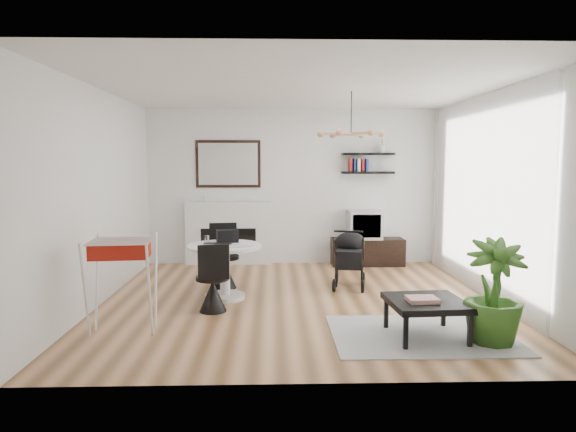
{
  "coord_description": "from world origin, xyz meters",
  "views": [
    {
      "loc": [
        -0.33,
        -6.46,
        1.78
      ],
      "look_at": [
        -0.12,
        0.4,
        1.06
      ],
      "focal_mm": 32.0,
      "sensor_mm": 36.0,
      "label": 1
    }
  ],
  "objects_px": {
    "drying_rack": "(122,284)",
    "stroller": "(350,261)",
    "crt_tv": "(364,224)",
    "coffee_table": "(426,304)",
    "dining_table": "(225,263)",
    "fireplace": "(229,225)",
    "potted_plant": "(494,292)",
    "tv_console": "(367,252)"
  },
  "relations": [
    {
      "from": "dining_table",
      "to": "coffee_table",
      "type": "xyz_separation_m",
      "value": [
        2.18,
        -1.57,
        -0.12
      ]
    },
    {
      "from": "tv_console",
      "to": "potted_plant",
      "type": "height_order",
      "value": "potted_plant"
    },
    {
      "from": "tv_console",
      "to": "coffee_table",
      "type": "bearing_deg",
      "value": -91.31
    },
    {
      "from": "dining_table",
      "to": "drying_rack",
      "type": "bearing_deg",
      "value": -125.07
    },
    {
      "from": "dining_table",
      "to": "potted_plant",
      "type": "xyz_separation_m",
      "value": [
        2.79,
        -1.75,
        0.05
      ]
    },
    {
      "from": "tv_console",
      "to": "stroller",
      "type": "xyz_separation_m",
      "value": [
        -0.54,
        -1.55,
        0.14
      ]
    },
    {
      "from": "crt_tv",
      "to": "stroller",
      "type": "relative_size",
      "value": 0.64
    },
    {
      "from": "coffee_table",
      "to": "crt_tv",
      "type": "bearing_deg",
      "value": 89.59
    },
    {
      "from": "crt_tv",
      "to": "fireplace",
      "type": "bearing_deg",
      "value": 176.25
    },
    {
      "from": "tv_console",
      "to": "stroller",
      "type": "relative_size",
      "value": 1.41
    },
    {
      "from": "fireplace",
      "to": "drying_rack",
      "type": "relative_size",
      "value": 2.17
    },
    {
      "from": "fireplace",
      "to": "tv_console",
      "type": "height_order",
      "value": "fireplace"
    },
    {
      "from": "drying_rack",
      "to": "fireplace",
      "type": "bearing_deg",
      "value": 72.27
    },
    {
      "from": "fireplace",
      "to": "dining_table",
      "type": "xyz_separation_m",
      "value": [
        0.14,
        -2.29,
        -0.21
      ]
    },
    {
      "from": "fireplace",
      "to": "drying_rack",
      "type": "height_order",
      "value": "fireplace"
    },
    {
      "from": "drying_rack",
      "to": "coffee_table",
      "type": "distance_m",
      "value": 3.13
    },
    {
      "from": "fireplace",
      "to": "drying_rack",
      "type": "xyz_separation_m",
      "value": [
        -0.79,
        -3.63,
        -0.16
      ]
    },
    {
      "from": "fireplace",
      "to": "crt_tv",
      "type": "xyz_separation_m",
      "value": [
        2.35,
        -0.15,
        0.03
      ]
    },
    {
      "from": "tv_console",
      "to": "dining_table",
      "type": "height_order",
      "value": "dining_table"
    },
    {
      "from": "fireplace",
      "to": "potted_plant",
      "type": "xyz_separation_m",
      "value": [
        2.93,
        -4.04,
        -0.17
      ]
    },
    {
      "from": "tv_console",
      "to": "crt_tv",
      "type": "relative_size",
      "value": 2.21
    },
    {
      "from": "fireplace",
      "to": "coffee_table",
      "type": "xyz_separation_m",
      "value": [
        2.32,
        -3.86,
        -0.33
      ]
    },
    {
      "from": "crt_tv",
      "to": "stroller",
      "type": "bearing_deg",
      "value": -107.41
    },
    {
      "from": "crt_tv",
      "to": "potted_plant",
      "type": "distance_m",
      "value": 3.94
    },
    {
      "from": "crt_tv",
      "to": "coffee_table",
      "type": "relative_size",
      "value": 0.7
    },
    {
      "from": "tv_console",
      "to": "drying_rack",
      "type": "height_order",
      "value": "drying_rack"
    },
    {
      "from": "drying_rack",
      "to": "tv_console",
      "type": "bearing_deg",
      "value": 41.95
    },
    {
      "from": "stroller",
      "to": "potted_plant",
      "type": "bearing_deg",
      "value": -54.32
    },
    {
      "from": "tv_console",
      "to": "fireplace",
      "type": "bearing_deg",
      "value": 176.42
    },
    {
      "from": "drying_rack",
      "to": "potted_plant",
      "type": "distance_m",
      "value": 3.75
    },
    {
      "from": "drying_rack",
      "to": "stroller",
      "type": "distance_m",
      "value": 3.29
    },
    {
      "from": "fireplace",
      "to": "drying_rack",
      "type": "distance_m",
      "value": 3.71
    },
    {
      "from": "fireplace",
      "to": "stroller",
      "type": "xyz_separation_m",
      "value": [
        1.87,
        -1.7,
        -0.31
      ]
    },
    {
      "from": "coffee_table",
      "to": "potted_plant",
      "type": "relative_size",
      "value": 0.77
    },
    {
      "from": "tv_console",
      "to": "coffee_table",
      "type": "height_order",
      "value": "tv_console"
    },
    {
      "from": "fireplace",
      "to": "drying_rack",
      "type": "bearing_deg",
      "value": -102.36
    },
    {
      "from": "stroller",
      "to": "crt_tv",
      "type": "bearing_deg",
      "value": 83.84
    },
    {
      "from": "tv_console",
      "to": "potted_plant",
      "type": "xyz_separation_m",
      "value": [
        0.52,
        -3.89,
        0.29
      ]
    },
    {
      "from": "stroller",
      "to": "coffee_table",
      "type": "relative_size",
      "value": 1.1
    },
    {
      "from": "drying_rack",
      "to": "stroller",
      "type": "height_order",
      "value": "drying_rack"
    },
    {
      "from": "tv_console",
      "to": "dining_table",
      "type": "xyz_separation_m",
      "value": [
        -2.27,
        -2.14,
        0.24
      ]
    },
    {
      "from": "fireplace",
      "to": "dining_table",
      "type": "relative_size",
      "value": 2.22
    }
  ]
}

